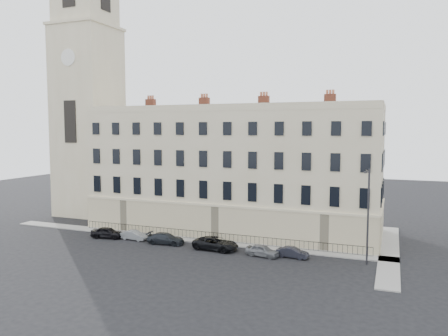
{
  "coord_description": "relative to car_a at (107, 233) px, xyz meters",
  "views": [
    {
      "loc": [
        13.13,
        -40.23,
        12.93
      ],
      "look_at": [
        -6.48,
        10.0,
        8.12
      ],
      "focal_mm": 35.0,
      "sensor_mm": 36.0,
      "label": 1
    }
  ],
  "objects": [
    {
      "name": "church_tower",
      "position": [
        -11.64,
        11.76,
        18.0
      ],
      "size": [
        8.0,
        8.13,
        44.0
      ],
      "color": "beige",
      "rests_on": "ground"
    },
    {
      "name": "car_d",
      "position": [
        13.96,
        -0.03,
        0.03
      ],
      "size": [
        5.09,
        2.58,
        1.38
      ],
      "primitive_type": "imported",
      "rotation": [
        0.0,
        0.0,
        1.51
      ],
      "color": "black",
      "rests_on": "ground"
    },
    {
      "name": "car_b",
      "position": [
        3.43,
        0.45,
        -0.12
      ],
      "size": [
        3.35,
        1.32,
        1.09
      ],
      "primitive_type": "imported",
      "rotation": [
        0.0,
        0.0,
        1.52
      ],
      "color": "gray",
      "rests_on": "ground"
    },
    {
      "name": "terrace",
      "position": [
        12.39,
        9.74,
        6.84
      ],
      "size": [
        36.22,
        12.22,
        17.0
      ],
      "color": "beige",
      "rests_on": "ground"
    },
    {
      "name": "car_c",
      "position": [
        7.8,
        0.13,
        -0.03
      ],
      "size": [
        4.45,
        2.16,
        1.25
      ],
      "primitive_type": "imported",
      "rotation": [
        0.0,
        0.0,
        1.67
      ],
      "color": "black",
      "rests_on": "ground"
    },
    {
      "name": "car_a",
      "position": [
        0.0,
        0.0,
        0.0
      ],
      "size": [
        4.08,
        2.2,
        1.32
      ],
      "primitive_type": "imported",
      "rotation": [
        0.0,
        0.0,
        1.74
      ],
      "color": "black",
      "rests_on": "ground"
    },
    {
      "name": "pavement_east_return",
      "position": [
        31.36,
        5.77,
        -0.6
      ],
      "size": [
        2.0,
        24.0,
        0.12
      ],
      "primitive_type": "cube",
      "color": "gray",
      "rests_on": "ground"
    },
    {
      "name": "car_f",
      "position": [
        22.29,
        0.14,
        -0.13
      ],
      "size": [
        3.32,
        1.48,
        1.06
      ],
      "primitive_type": "imported",
      "rotation": [
        0.0,
        0.0,
        1.46
      ],
      "color": "black",
      "rests_on": "ground"
    },
    {
      "name": "railings",
      "position": [
        12.36,
        3.17,
        -0.11
      ],
      "size": [
        35.0,
        0.04,
        0.96
      ],
      "color": "black",
      "rests_on": "ground"
    },
    {
      "name": "car_e",
      "position": [
        19.33,
        -0.52,
        -0.06
      ],
      "size": [
        3.69,
        1.98,
        1.19
      ],
      "primitive_type": "imported",
      "rotation": [
        0.0,
        0.0,
        1.4
      ],
      "color": "slate",
      "rests_on": "ground"
    },
    {
      "name": "streetlamp",
      "position": [
        29.37,
        0.4,
        4.44
      ],
      "size": [
        0.53,
        1.98,
        9.19
      ],
      "rotation": [
        0.0,
        0.0,
        0.18
      ],
      "color": "#2E2E33",
      "rests_on": "ground"
    },
    {
      "name": "pavement_terrace",
      "position": [
        8.36,
        2.77,
        -0.6
      ],
      "size": [
        48.0,
        2.0,
        0.12
      ],
      "primitive_type": "cube",
      "color": "gray",
      "rests_on": "ground"
    },
    {
      "name": "ground",
      "position": [
        18.36,
        -2.23,
        -0.66
      ],
      "size": [
        160.0,
        160.0,
        0.0
      ],
      "primitive_type": "plane",
      "color": "black",
      "rests_on": "ground"
    }
  ]
}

